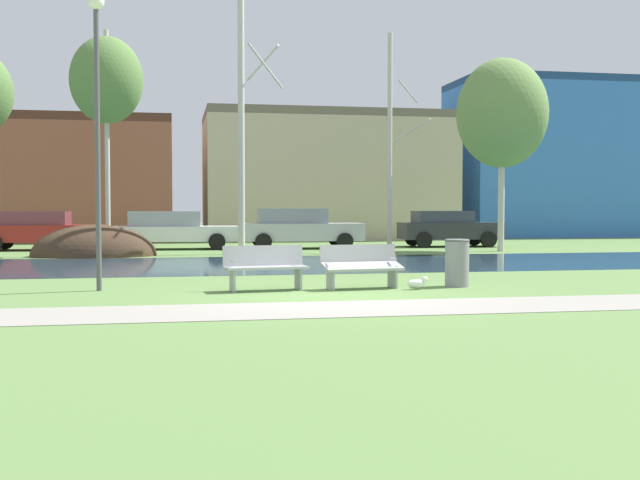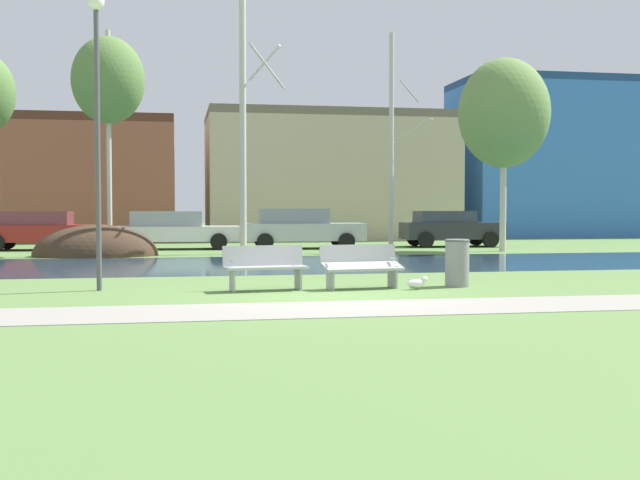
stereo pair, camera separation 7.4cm
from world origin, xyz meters
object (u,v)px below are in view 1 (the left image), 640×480
at_px(parked_wagon_fourth_dark, 448,228).
at_px(streetlamp, 97,95).
at_px(seagull, 418,283).
at_px(parked_sedan_second_white, 172,229).
at_px(trash_bin, 457,262).
at_px(bench_left, 265,266).
at_px(bench_right, 361,265).
at_px(parked_hatch_third_silver, 299,228).
at_px(parked_van_nearest_red, 40,230).

bearing_deg(parked_wagon_fourth_dark, streetlamp, -129.87).
xyz_separation_m(seagull, parked_sedan_second_white, (-4.75, 16.07, 0.64)).
distance_m(trash_bin, parked_wagon_fourth_dark, 16.50).
bearing_deg(bench_left, parked_sedan_second_white, 96.52).
bearing_deg(bench_right, seagull, -20.28).
height_order(trash_bin, seagull, trash_bin).
xyz_separation_m(parked_sedan_second_white, parked_hatch_third_silver, (4.90, -0.39, 0.05)).
height_order(bench_left, seagull, bench_left).
xyz_separation_m(bench_right, trash_bin, (2.02, 0.04, 0.03)).
xyz_separation_m(streetlamp, parked_van_nearest_red, (-3.54, 15.40, -2.99)).
distance_m(bench_right, parked_van_nearest_red, 18.15).
relative_size(trash_bin, streetlamp, 0.17).
relative_size(bench_right, seagull, 3.66).
xyz_separation_m(trash_bin, seagull, (-0.97, -0.43, -0.37)).
bearing_deg(seagull, parked_wagon_fourth_dark, 68.09).
relative_size(trash_bin, parked_hatch_third_silver, 0.20).
bearing_deg(parked_hatch_third_silver, seagull, -90.53).
relative_size(bench_left, seagull, 3.66).
distance_m(bench_right, parked_wagon_fourth_dark, 17.31).
relative_size(bench_right, streetlamp, 0.29).
xyz_separation_m(trash_bin, parked_hatch_third_silver, (-0.83, 15.25, 0.32)).
bearing_deg(trash_bin, parked_wagon_fourth_dark, 70.67).
bearing_deg(bench_right, parked_wagon_fourth_dark, 64.40).
relative_size(bench_left, parked_hatch_third_silver, 0.34).
bearing_deg(bench_right, trash_bin, 1.12).
bearing_deg(seagull, bench_left, 172.56).
height_order(bench_left, streetlamp, streetlamp).
height_order(bench_left, parked_sedan_second_white, parked_sedan_second_white).
relative_size(streetlamp, parked_van_nearest_red, 1.19).
relative_size(bench_right, parked_van_nearest_red, 0.34).
distance_m(seagull, parked_wagon_fourth_dark, 17.25).
height_order(seagull, parked_hatch_third_silver, parked_hatch_third_silver).
relative_size(parked_sedan_second_white, parked_hatch_third_silver, 1.01).
height_order(bench_left, trash_bin, trash_bin).
height_order(bench_right, streetlamp, streetlamp).
height_order(bench_right, parked_van_nearest_red, parked_van_nearest_red).
height_order(bench_right, seagull, bench_right).
xyz_separation_m(bench_right, seagull, (1.05, -0.39, -0.34)).
bearing_deg(seagull, parked_van_nearest_red, 120.62).
relative_size(bench_right, parked_hatch_third_silver, 0.34).
distance_m(bench_left, trash_bin, 3.94).
xyz_separation_m(bench_left, parked_van_nearest_red, (-6.72, 15.97, 0.31)).
distance_m(parked_sedan_second_white, parked_hatch_third_silver, 4.91).
distance_m(parked_van_nearest_red, parked_wagon_fourth_dark, 16.12).
height_order(streetlamp, parked_wagon_fourth_dark, streetlamp).
relative_size(bench_right, parked_wagon_fourth_dark, 0.40).
distance_m(bench_right, trash_bin, 2.02).
distance_m(bench_left, parked_van_nearest_red, 17.33).
bearing_deg(parked_van_nearest_red, seagull, -59.38).
xyz_separation_m(bench_left, parked_hatch_third_silver, (3.11, 15.29, 0.35)).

